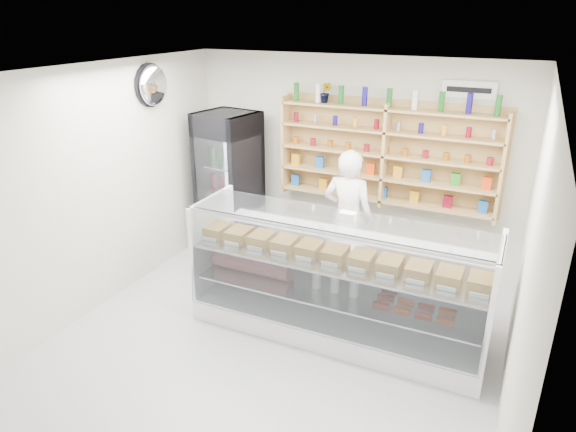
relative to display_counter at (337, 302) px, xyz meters
The scene contains 8 objects.
room 1.31m from the display_counter, 129.19° to the right, with size 5.00×5.00×5.00m.
display_counter is the anchor object (origin of this frame).
shop_worker 1.29m from the display_counter, 104.35° to the left, with size 0.65×0.42×1.77m, color white.
drinks_cooler 2.57m from the display_counter, 148.36° to the left, with size 0.84×0.82×2.04m.
wall_shelving 2.10m from the display_counter, 90.51° to the left, with size 2.84×0.28×1.33m.
potted_plant 2.73m from the display_counter, 116.43° to the left, with size 0.15×0.12×0.27m, color #1E6626.
security_mirror 3.44m from the display_counter, 168.05° to the left, with size 0.15×0.50×0.50m, color silver.
wall_sign 2.91m from the display_counter, 64.29° to the left, with size 0.62×0.03×0.20m, color white.
Camera 1 is at (2.09, -3.94, 3.30)m, focal length 32.00 mm.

